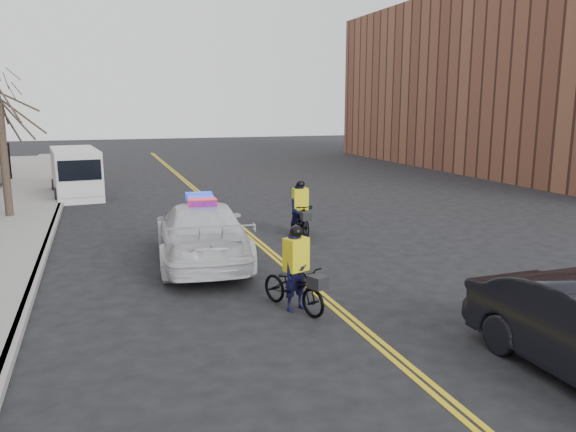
% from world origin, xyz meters
% --- Properties ---
extents(ground, '(120.00, 120.00, 0.00)m').
position_xyz_m(ground, '(0.00, 0.00, 0.00)').
color(ground, black).
rests_on(ground, ground).
extents(center_line_left, '(0.10, 60.00, 0.01)m').
position_xyz_m(center_line_left, '(-0.08, 8.00, 0.01)').
color(center_line_left, gold).
rests_on(center_line_left, ground).
extents(center_line_right, '(0.10, 60.00, 0.01)m').
position_xyz_m(center_line_right, '(0.08, 8.00, 0.01)').
color(center_line_right, gold).
rests_on(center_line_right, ground).
extents(sidewalk, '(3.00, 60.00, 0.15)m').
position_xyz_m(sidewalk, '(-7.50, 8.00, 0.07)').
color(sidewalk, gray).
rests_on(sidewalk, ground).
extents(curb, '(0.20, 60.00, 0.15)m').
position_xyz_m(curb, '(-6.00, 8.00, 0.07)').
color(curb, gray).
rests_on(curb, ground).
extents(building_across, '(12.00, 30.00, 11.00)m').
position_xyz_m(building_across, '(22.00, 18.00, 5.50)').
color(building_across, brown).
rests_on(building_across, ground).
extents(street_tree, '(3.20, 3.20, 4.80)m').
position_xyz_m(street_tree, '(-7.60, 10.00, 3.53)').
color(street_tree, '#392C22').
rests_on(street_tree, sidewalk).
extents(police_cruiser, '(2.74, 5.72, 1.77)m').
position_xyz_m(police_cruiser, '(-1.98, 2.16, 0.81)').
color(police_cruiser, silver).
rests_on(police_cruiser, ground).
extents(cargo_van, '(2.38, 5.30, 2.15)m').
position_xyz_m(cargo_van, '(-5.43, 14.82, 1.05)').
color(cargo_van, silver).
rests_on(cargo_van, ground).
extents(cyclist_near, '(1.25, 1.88, 1.75)m').
position_xyz_m(cyclist_near, '(-0.80, -1.93, 0.61)').
color(cyclist_near, black).
rests_on(cyclist_near, ground).
extents(cyclist_far, '(0.83, 1.78, 1.77)m').
position_xyz_m(cyclist_far, '(1.54, 4.28, 0.70)').
color(cyclist_far, black).
rests_on(cyclist_far, ground).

